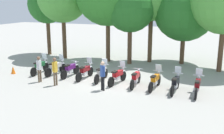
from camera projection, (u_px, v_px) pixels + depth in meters
The scene contains 18 objects.
ground_plane at pixel (109, 82), 17.05m from camera, with size 80.00×80.00×0.00m, color #9E9B93.
motorcycle_0 at pixel (40, 66), 19.05m from camera, with size 0.62×2.19×1.37m.
motorcycle_1 at pixel (56, 67), 18.78m from camera, with size 0.66×2.18×1.37m.
motorcycle_2 at pixel (70, 69), 18.29m from camera, with size 0.62×2.19×0.99m.
motorcycle_3 at pixel (85, 71), 17.73m from camera, with size 0.62×2.19×1.37m.
motorcycle_4 at pixel (101, 73), 17.29m from camera, with size 0.62×2.19×1.37m.
motorcycle_5 at pixel (118, 76), 16.66m from camera, with size 0.69×2.18×1.37m.
motorcycle_6 at pixel (136, 78), 16.17m from camera, with size 0.62×2.19×0.99m.
motorcycle_7 at pixel (155, 80), 15.69m from camera, with size 0.62×2.19×1.37m.
motorcycle_8 at pixel (175, 83), 15.14m from camera, with size 0.62×2.19×1.37m.
motorcycle_9 at pixel (197, 86), 14.67m from camera, with size 0.62×2.19×1.37m.
person_0 at pixel (39, 67), 16.90m from camera, with size 0.25×0.41×1.67m.
person_1 at pixel (55, 69), 16.18m from camera, with size 0.28×0.41×1.75m.
person_2 at pixel (103, 74), 15.30m from camera, with size 0.38×0.31×1.72m.
tree_0 at pixel (47, 5), 25.04m from camera, with size 3.57×3.57×6.55m.
tree_3 at pixel (130, 8), 21.18m from camera, with size 3.95×3.95×6.54m.
tree_5 at pixel (185, 11), 21.23m from camera, with size 4.93×4.93×6.80m.
traffic_cone at pixel (13, 70), 19.05m from camera, with size 0.32×0.32×0.55m, color orange.
Camera 1 is at (6.31, -15.06, 5.01)m, focal length 42.84 mm.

